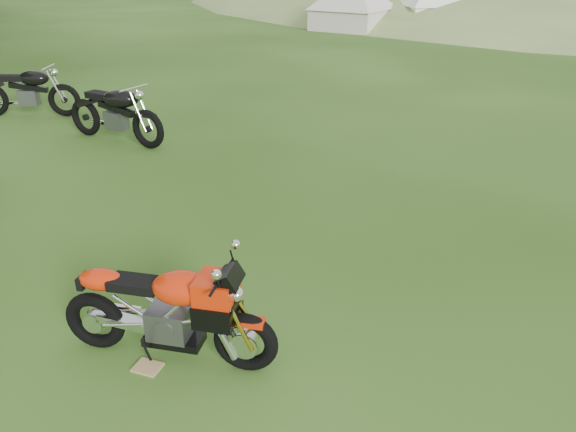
% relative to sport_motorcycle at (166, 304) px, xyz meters
% --- Properties ---
extents(ground, '(120.00, 120.00, 0.00)m').
position_rel_sport_motorcycle_xyz_m(ground, '(0.33, 1.22, -0.51)').
color(ground, '#1E3D0D').
rests_on(ground, ground).
extents(sport_motorcycle, '(1.74, 0.55, 1.03)m').
position_rel_sport_motorcycle_xyz_m(sport_motorcycle, '(0.00, 0.00, 0.00)').
color(sport_motorcycle, red).
rests_on(sport_motorcycle, ground).
extents(plywood_board, '(0.24, 0.21, 0.02)m').
position_rel_sport_motorcycle_xyz_m(plywood_board, '(-0.14, -0.16, -0.51)').
color(plywood_board, tan).
rests_on(plywood_board, ground).
extents(vintage_moto_c, '(2.05, 0.74, 1.06)m').
position_rel_sport_motorcycle_xyz_m(vintage_moto_c, '(-5.24, 6.68, 0.01)').
color(vintage_moto_c, black).
rests_on(vintage_moto_c, ground).
extents(vintage_moto_d, '(2.08, 1.20, 1.08)m').
position_rel_sport_motorcycle_xyz_m(vintage_moto_d, '(-2.82, 5.36, 0.03)').
color(vintage_moto_d, black).
rests_on(vintage_moto_d, ground).
extents(tent_left, '(3.58, 3.58, 2.35)m').
position_rel_sport_motorcycle_xyz_m(tent_left, '(0.49, 21.37, 0.66)').
color(tent_left, silver).
rests_on(tent_left, ground).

